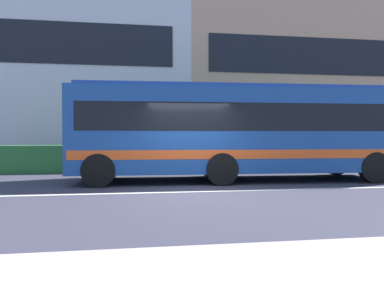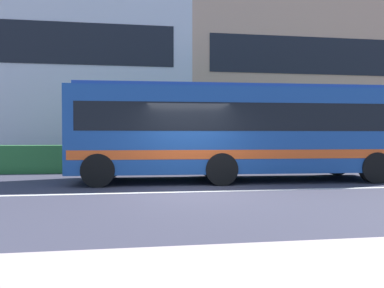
# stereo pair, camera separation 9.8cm
# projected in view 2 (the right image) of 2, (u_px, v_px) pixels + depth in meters

# --- Properties ---
(ground_plane) EXTENTS (160.00, 160.00, 0.00)m
(ground_plane) POSITION_uv_depth(u_px,v_px,m) (193.00, 192.00, 9.12)
(ground_plane) COLOR #3A3948
(lane_centre_line) EXTENTS (60.00, 0.16, 0.01)m
(lane_centre_line) POSITION_uv_depth(u_px,v_px,m) (193.00, 192.00, 9.12)
(lane_centre_line) COLOR silver
(lane_centre_line) RESTS_ON ground_plane
(hedge_row_far) EXTENTS (21.07, 1.10, 1.14)m
(hedge_row_far) POSITION_uv_depth(u_px,v_px,m) (236.00, 157.00, 15.11)
(hedge_row_far) COLOR #2D6B34
(hedge_row_far) RESTS_ON ground_plane
(apartment_block_right) EXTENTS (24.02, 11.56, 10.59)m
(apartment_block_right) POSITION_uv_depth(u_px,v_px,m) (338.00, 87.00, 25.62)
(apartment_block_right) COLOR tan
(apartment_block_right) RESTS_ON ground_plane
(transit_bus) EXTENTS (10.81, 2.96, 3.18)m
(transit_bus) POSITION_uv_depth(u_px,v_px,m) (234.00, 129.00, 11.49)
(transit_bus) COLOR #1D4991
(transit_bus) RESTS_ON ground_plane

